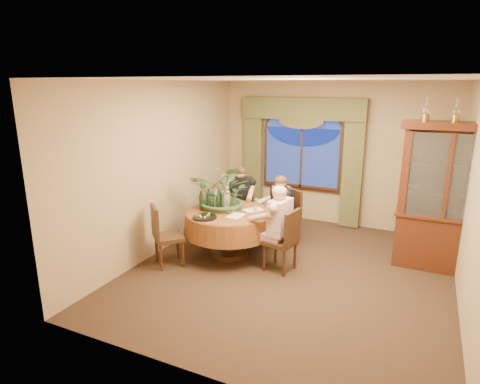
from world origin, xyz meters
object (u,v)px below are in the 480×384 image
at_px(centerpiece_plant, 225,169).
at_px(wine_bottle_4, 209,199).
at_px(person_scarf, 281,212).
at_px(china_cabinet, 444,198).
at_px(oil_lamp_center, 457,110).
at_px(wine_bottle_5, 207,197).
at_px(chair_back_right, 284,218).
at_px(wine_bottle_1, 216,199).
at_px(dining_table, 229,233).
at_px(wine_bottle_3, 201,200).
at_px(stoneware_vase, 226,200).
at_px(oil_lamp_left, 426,109).
at_px(chair_front_left, 169,236).
at_px(wine_bottle_0, 220,197).
at_px(wine_bottle_2, 218,201).
at_px(olive_bowl, 228,212).
at_px(chair_back, 241,210).
at_px(person_back, 240,201).
at_px(chair_right, 280,240).
at_px(person_pink, 280,228).

xyz_separation_m(centerpiece_plant, wine_bottle_4, (-0.24, -0.12, -0.50)).
bearing_deg(person_scarf, china_cabinet, -131.71).
relative_size(oil_lamp_center, wine_bottle_5, 1.03).
bearing_deg(chair_back_right, wine_bottle_1, 78.70).
bearing_deg(chair_back_right, dining_table, 90.00).
relative_size(centerpiece_plant, wine_bottle_3, 3.61).
xyz_separation_m(stoneware_vase, wine_bottle_4, (-0.28, -0.08, 0.02)).
height_order(oil_lamp_left, chair_back_right, oil_lamp_left).
bearing_deg(wine_bottle_5, chair_front_left, -105.41).
height_order(chair_back_right, wine_bottle_0, wine_bottle_0).
bearing_deg(centerpiece_plant, person_scarf, 35.30).
distance_m(person_scarf, wine_bottle_2, 1.13).
bearing_deg(wine_bottle_0, oil_lamp_left, 13.65).
xyz_separation_m(chair_back_right, olive_bowl, (-0.64, -0.91, 0.29)).
bearing_deg(chair_front_left, chair_back, 117.29).
bearing_deg(chair_back_right, oil_lamp_left, -139.36).
bearing_deg(chair_back, person_back, -43.75).
bearing_deg(wine_bottle_3, wine_bottle_2, 17.22).
distance_m(dining_table, wine_bottle_2, 0.57).
bearing_deg(wine_bottle_5, dining_table, -10.05).
distance_m(person_scarf, wine_bottle_5, 1.29).
xyz_separation_m(china_cabinet, wine_bottle_4, (-3.49, -0.91, -0.20)).
bearing_deg(china_cabinet, dining_table, -163.42).
relative_size(china_cabinet, chair_back, 2.32).
bearing_deg(stoneware_vase, person_back, 98.79).
relative_size(china_cabinet, oil_lamp_left, 6.54).
bearing_deg(olive_bowl, wine_bottle_5, 162.93).
relative_size(person_back, wine_bottle_3, 3.97).
bearing_deg(chair_back, oil_lamp_left, 166.94).
bearing_deg(chair_right, person_pink, 46.72).
distance_m(chair_right, chair_back_right, 1.05).
relative_size(chair_right, chair_back, 1.00).
height_order(dining_table, person_scarf, person_scarf).
distance_m(oil_lamp_center, wine_bottle_2, 3.73).
distance_m(person_pink, centerpiece_plant, 1.33).
distance_m(person_pink, olive_bowl, 0.90).
xyz_separation_m(person_pink, centerpiece_plant, (-1.06, 0.28, 0.76)).
relative_size(wine_bottle_1, wine_bottle_5, 1.00).
relative_size(wine_bottle_3, wine_bottle_5, 1.00).
xyz_separation_m(person_back, wine_bottle_1, (-0.04, -0.87, 0.26)).
distance_m(china_cabinet, wine_bottle_1, 3.48).
xyz_separation_m(dining_table, stoneware_vase, (-0.10, 0.10, 0.52)).
xyz_separation_m(centerpiece_plant, olive_bowl, (0.17, -0.21, -0.64)).
bearing_deg(wine_bottle_3, olive_bowl, 5.90).
height_order(chair_right, person_back, person_back).
xyz_separation_m(chair_front_left, centerpiece_plant, (0.54, 0.86, 0.93)).
relative_size(person_pink, wine_bottle_3, 3.97).
height_order(chair_right, person_scarf, person_scarf).
height_order(chair_back, person_back, person_back).
distance_m(chair_back_right, centerpiece_plant, 1.42).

